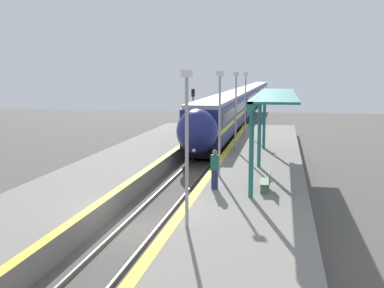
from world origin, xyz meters
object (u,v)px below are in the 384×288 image
object	(u,v)px
railway_signal	(193,110)
lamppost_far	(236,106)
lamppost_near	(187,139)
lamppost_mid	(220,117)
train	(248,98)
lamppost_farthest	(246,99)
person_waiting	(215,169)
platform_bench	(267,181)

from	to	relation	value
railway_signal	lamppost_far	xyz separation A→B (m)	(4.89, -10.47, 1.08)
lamppost_near	lamppost_mid	size ratio (longest dim) A/B	1.00
train	lamppost_farthest	xyz separation A→B (m)	(2.33, -35.66, 1.67)
lamppost_farthest	railway_signal	bearing A→B (deg)	157.15
lamppost_near	lamppost_farthest	xyz separation A→B (m)	(0.00, 25.23, 0.00)
train	lamppost_mid	world-z (taller)	lamppost_mid
railway_signal	lamppost_near	world-z (taller)	lamppost_near
railway_signal	train	bearing A→B (deg)	85.64
person_waiting	lamppost_mid	xyz separation A→B (m)	(-0.17, 2.86, 2.09)
person_waiting	lamppost_near	bearing A→B (deg)	-91.77
train	railway_signal	xyz separation A→B (m)	(-2.56, -33.60, 0.59)
person_waiting	railway_signal	xyz separation A→B (m)	(-5.06, 21.74, 1.01)
train	lamppost_near	bearing A→B (deg)	-87.81
lamppost_mid	lamppost_far	bearing A→B (deg)	90.00
person_waiting	platform_bench	bearing A→B (deg)	1.09
train	lamppost_farthest	world-z (taller)	lamppost_farthest
platform_bench	lamppost_farthest	xyz separation A→B (m)	(-2.51, 19.63, 2.57)
lamppost_near	lamppost_far	size ratio (longest dim) A/B	1.00
platform_bench	lamppost_far	bearing A→B (deg)	102.61
railway_signal	lamppost_mid	size ratio (longest dim) A/B	0.90
train	person_waiting	xyz separation A→B (m)	(2.50, -55.34, -0.43)
lamppost_near	lamppost_mid	xyz separation A→B (m)	(0.00, 8.41, 0.00)
railway_signal	lamppost_near	distance (m)	27.75
lamppost_mid	lamppost_near	bearing A→B (deg)	-90.00
lamppost_near	lamppost_far	bearing A→B (deg)	90.00
train	lamppost_near	size ratio (longest dim) A/B	17.85
person_waiting	lamppost_farthest	size ratio (longest dim) A/B	0.34
platform_bench	lamppost_near	world-z (taller)	lamppost_near
platform_bench	lamppost_far	xyz separation A→B (m)	(-2.51, 11.22, 2.57)
lamppost_near	lamppost_farthest	size ratio (longest dim) A/B	1.00
person_waiting	lamppost_far	size ratio (longest dim) A/B	0.34
railway_signal	lamppost_farthest	distance (m)	5.41
lamppost_near	lamppost_mid	bearing A→B (deg)	90.00
lamppost_farthest	lamppost_mid	bearing A→B (deg)	-90.00
person_waiting	lamppost_farthest	world-z (taller)	lamppost_farthest
platform_bench	train	bearing A→B (deg)	95.00
train	lamppost_near	world-z (taller)	lamppost_near
person_waiting	lamppost_far	bearing A→B (deg)	90.87
lamppost_far	lamppost_farthest	xyz separation A→B (m)	(0.00, 8.41, 0.00)
lamppost_mid	lamppost_far	size ratio (longest dim) A/B	1.00
person_waiting	lamppost_farthest	bearing A→B (deg)	90.50
train	lamppost_far	distance (m)	44.17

